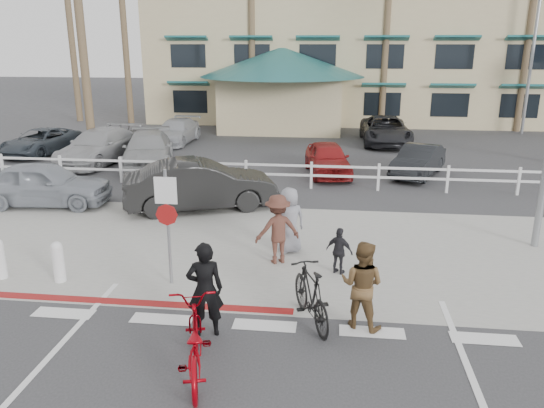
# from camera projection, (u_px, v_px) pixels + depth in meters

# --- Properties ---
(ground) EXTENTS (140.00, 140.00, 0.00)m
(ground) POSITION_uv_depth(u_px,v_px,m) (260.00, 343.00, 9.43)
(ground) COLOR #333335
(sidewalk_plaza) EXTENTS (22.00, 7.00, 0.01)m
(sidewalk_plaza) POSITION_uv_depth(u_px,v_px,m) (284.00, 249.00, 13.70)
(sidewalk_plaza) COLOR gray
(sidewalk_plaza) RESTS_ON ground
(cross_street) EXTENTS (40.00, 5.00, 0.01)m
(cross_street) POSITION_uv_depth(u_px,v_px,m) (296.00, 204.00, 17.50)
(cross_street) COLOR #333335
(cross_street) RESTS_ON ground
(parking_lot) EXTENTS (50.00, 16.00, 0.01)m
(parking_lot) POSITION_uv_depth(u_px,v_px,m) (310.00, 149.00, 26.51)
(parking_lot) COLOR #333335
(parking_lot) RESTS_ON ground
(curb_red) EXTENTS (7.00, 0.25, 0.02)m
(curb_red) POSITION_uv_depth(u_px,v_px,m) (124.00, 302.00, 10.90)
(curb_red) COLOR maroon
(curb_red) RESTS_ON ground
(rail_fence) EXTENTS (29.40, 0.16, 1.00)m
(rail_fence) POSITION_uv_depth(u_px,v_px,m) (314.00, 175.00, 19.19)
(rail_fence) COLOR silver
(rail_fence) RESTS_ON ground
(building) EXTENTS (28.00, 16.00, 11.30)m
(building) POSITION_uv_depth(u_px,v_px,m) (350.00, 34.00, 36.97)
(building) COLOR #CBB88A
(building) RESTS_ON ground
(sign_post) EXTENTS (0.50, 0.10, 2.90)m
(sign_post) POSITION_uv_depth(u_px,v_px,m) (168.00, 222.00, 11.35)
(sign_post) COLOR gray
(sign_post) RESTS_ON ground
(bollard_0) EXTENTS (0.26, 0.26, 0.95)m
(bollard_0) POSITION_uv_depth(u_px,v_px,m) (58.00, 262.00, 11.73)
(bollard_0) COLOR silver
(bollard_0) RESTS_ON ground
(streetlight_1) EXTENTS (0.60, 2.00, 9.50)m
(streetlight_1) POSITION_uv_depth(u_px,v_px,m) (533.00, 49.00, 29.46)
(streetlight_1) COLOR gray
(streetlight_1) RESTS_ON ground
(palm_0) EXTENTS (4.00, 4.00, 15.00)m
(palm_0) POSITION_uv_depth(u_px,v_px,m) (68.00, 3.00, 33.72)
(palm_0) COLOR black
(palm_0) RESTS_ON ground
(palm_1) EXTENTS (4.00, 4.00, 13.00)m
(palm_1) POSITION_uv_depth(u_px,v_px,m) (123.00, 19.00, 32.61)
(palm_1) COLOR black
(palm_1) RESTS_ON ground
(palm_3) EXTENTS (4.00, 4.00, 14.00)m
(palm_3) POSITION_uv_depth(u_px,v_px,m) (251.00, 9.00, 31.56)
(palm_3) COLOR black
(palm_3) RESTS_ON ground
(palm_4) EXTENTS (4.00, 4.00, 15.00)m
(palm_4) POSITION_uv_depth(u_px,v_px,m) (319.00, 1.00, 31.91)
(palm_4) COLOR black
(palm_4) RESTS_ON ground
(palm_5) EXTENTS (4.00, 4.00, 13.00)m
(palm_5) POSITION_uv_depth(u_px,v_px,m) (387.00, 17.00, 30.80)
(palm_5) COLOR black
(palm_5) RESTS_ON ground
(palm_7) EXTENTS (4.00, 4.00, 14.00)m
(palm_7) POSITION_uv_depth(u_px,v_px,m) (533.00, 7.00, 29.75)
(palm_7) COLOR black
(palm_7) RESTS_ON ground
(palm_10) EXTENTS (4.00, 4.00, 12.00)m
(palm_10) POSITION_uv_depth(u_px,v_px,m) (80.00, 21.00, 23.04)
(palm_10) COLOR black
(palm_10) RESTS_ON ground
(bike_red) EXTENTS (1.30, 2.33, 1.16)m
(bike_red) POSITION_uv_depth(u_px,v_px,m) (193.00, 342.00, 8.40)
(bike_red) COLOR #820109
(bike_red) RESTS_ON ground
(rider_red) EXTENTS (0.75, 0.59, 1.80)m
(rider_red) POSITION_uv_depth(u_px,v_px,m) (205.00, 290.00, 9.46)
(rider_red) COLOR black
(rider_red) RESTS_ON ground
(bike_black) EXTENTS (1.21, 1.99, 1.16)m
(bike_black) POSITION_uv_depth(u_px,v_px,m) (311.00, 295.00, 9.96)
(bike_black) COLOR black
(bike_black) RESTS_ON ground
(rider_black) EXTENTS (1.00, 0.90, 1.70)m
(rider_black) POSITION_uv_depth(u_px,v_px,m) (362.00, 285.00, 9.76)
(rider_black) COLOR brown
(rider_black) RESTS_ON ground
(pedestrian_a) EXTENTS (1.26, 1.02, 1.70)m
(pedestrian_a) POSITION_uv_depth(u_px,v_px,m) (278.00, 229.00, 12.66)
(pedestrian_a) COLOR #512C22
(pedestrian_a) RESTS_ON ground
(pedestrian_child) EXTENTS (0.71, 0.53, 1.12)m
(pedestrian_child) POSITION_uv_depth(u_px,v_px,m) (339.00, 251.00, 12.11)
(pedestrian_child) COLOR black
(pedestrian_child) RESTS_ON ground
(pedestrian_b) EXTENTS (0.98, 0.86, 1.69)m
(pedestrian_b) POSITION_uv_depth(u_px,v_px,m) (289.00, 220.00, 13.31)
(pedestrian_b) COLOR gray
(pedestrian_b) RESTS_ON ground
(car_white_sedan) EXTENTS (5.09, 3.25, 1.58)m
(car_white_sedan) POSITION_uv_depth(u_px,v_px,m) (201.00, 185.00, 16.81)
(car_white_sedan) COLOR black
(car_white_sedan) RESTS_ON ground
(car_red_compact) EXTENTS (4.36, 2.04, 1.44)m
(car_red_compact) POSITION_uv_depth(u_px,v_px,m) (44.00, 184.00, 17.20)
(car_red_compact) COLOR gray
(car_red_compact) RESTS_ON ground
(lot_car_0) EXTENTS (2.69, 4.62, 1.21)m
(lot_car_0) POSITION_uv_depth(u_px,v_px,m) (41.00, 142.00, 25.14)
(lot_car_0) COLOR #2A3139
(lot_car_0) RESTS_ON ground
(lot_car_1) EXTENTS (3.17, 5.23, 1.42)m
(lot_car_1) POSITION_uv_depth(u_px,v_px,m) (148.00, 150.00, 22.64)
(lot_car_1) COLOR gray
(lot_car_1) RESTS_ON ground
(lot_car_2) EXTENTS (2.21, 4.02, 1.30)m
(lot_car_2) POSITION_uv_depth(u_px,v_px,m) (328.00, 159.00, 21.26)
(lot_car_2) COLOR maroon
(lot_car_2) RESTS_ON ground
(lot_car_3) EXTENTS (2.68, 3.91, 1.22)m
(lot_car_3) POSITION_uv_depth(u_px,v_px,m) (418.00, 161.00, 21.05)
(lot_car_3) COLOR black
(lot_car_3) RESTS_ON ground
(lot_car_4) EXTENTS (1.94, 4.35, 1.24)m
(lot_car_4) POSITION_uv_depth(u_px,v_px,m) (176.00, 131.00, 27.88)
(lot_car_4) COLOR #A0A2A8
(lot_car_4) RESTS_ON ground
(lot_car_5) EXTENTS (2.50, 5.19, 1.43)m
(lot_car_5) POSITION_uv_depth(u_px,v_px,m) (385.00, 130.00, 27.63)
(lot_car_5) COLOR black
(lot_car_5) RESTS_ON ground
(lot_car_6) EXTENTS (2.73, 5.29, 1.47)m
(lot_car_6) POSITION_uv_depth(u_px,v_px,m) (99.00, 146.00, 23.29)
(lot_car_6) COLOR #98989B
(lot_car_6) RESTS_ON ground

